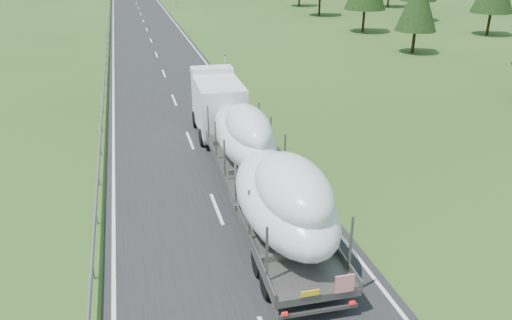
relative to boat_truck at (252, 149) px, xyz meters
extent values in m
plane|color=#2B4918|center=(-1.94, -1.04, -2.36)|extent=(400.00, 400.00, 0.00)
cylinder|color=slate|center=(-7.24, -1.04, -2.06)|extent=(0.10, 0.10, 0.60)
cube|color=silver|center=(4.56, 28.96, -1.86)|extent=(0.12, 0.07, 1.00)
cube|color=black|center=(4.56, 28.96, -1.54)|extent=(0.13, 0.08, 0.12)
cube|color=silver|center=(4.56, 78.96, -1.86)|extent=(0.12, 0.07, 1.00)
cube|color=black|center=(4.56, 78.96, -1.54)|extent=(0.13, 0.08, 0.12)
cylinder|color=slate|center=(5.26, 78.96, -1.36)|extent=(0.08, 0.08, 2.00)
cylinder|color=black|center=(41.89, 36.82, -0.64)|extent=(0.36, 0.36, 3.43)
cylinder|color=black|center=(40.07, 51.47, -0.57)|extent=(0.36, 0.36, 3.57)
cylinder|color=black|center=(25.88, 28.69, -0.92)|extent=(0.36, 0.36, 2.88)
cone|color=black|center=(25.88, 28.69, 3.08)|extent=(4.48, 4.48, 6.00)
cylinder|color=black|center=(26.87, 43.27, -0.56)|extent=(0.36, 0.36, 3.59)
cylinder|color=black|center=(27.36, 60.97, -0.54)|extent=(0.36, 0.36, 3.64)
cube|color=white|center=(0.00, 8.42, -0.31)|extent=(2.82, 5.44, 3.01)
cube|color=black|center=(0.00, 11.16, 0.22)|extent=(2.47, 0.15, 1.51)
cube|color=white|center=(0.00, 10.79, 1.35)|extent=(2.72, 1.36, 0.32)
cube|color=#5F5C59|center=(0.00, 7.35, -1.77)|extent=(2.77, 3.29, 0.27)
cylinder|color=black|center=(-1.24, 10.36, -1.82)|extent=(0.40, 1.08, 1.08)
cylinder|color=black|center=(1.24, 10.36, -1.82)|extent=(0.40, 1.08, 1.08)
cylinder|color=black|center=(-1.24, 6.91, -1.82)|extent=(0.40, 1.08, 1.08)
cylinder|color=black|center=(1.24, 6.91, -1.82)|extent=(0.40, 1.08, 1.08)
cube|color=#5F5C59|center=(0.00, -1.80, -1.37)|extent=(3.29, 15.13, 0.28)
cube|color=#5F5C59|center=(-1.43, -1.80, -1.10)|extent=(0.45, 15.05, 0.26)
cube|color=#5F5C59|center=(1.43, -1.80, -1.10)|extent=(0.45, 15.05, 0.26)
cube|color=#5F5C59|center=(-1.43, -8.25, -0.21)|extent=(0.08, 0.08, 2.04)
cube|color=#5F5C59|center=(1.43, -8.25, -0.21)|extent=(0.08, 0.08, 2.04)
cube|color=#5F5C59|center=(-1.43, -5.67, -0.21)|extent=(0.08, 0.08, 2.04)
cube|color=#5F5C59|center=(1.43, -5.67, -0.21)|extent=(0.08, 0.08, 2.04)
cube|color=#5F5C59|center=(-1.43, -3.09, -0.21)|extent=(0.08, 0.08, 2.04)
cube|color=#5F5C59|center=(1.43, -3.09, -0.21)|extent=(0.08, 0.08, 2.04)
cube|color=#5F5C59|center=(-1.43, -0.51, -0.21)|extent=(0.08, 0.08, 2.04)
cube|color=#5F5C59|center=(1.43, -0.51, -0.21)|extent=(0.08, 0.08, 2.04)
cube|color=#5F5C59|center=(-1.43, 2.08, -0.21)|extent=(0.08, 0.08, 2.04)
cube|color=#5F5C59|center=(1.43, 2.08, -0.21)|extent=(0.08, 0.08, 2.04)
cube|color=#5F5C59|center=(-1.43, 4.66, -0.21)|extent=(0.08, 0.08, 2.04)
cube|color=#5F5C59|center=(1.43, 4.66, -0.21)|extent=(0.08, 0.08, 2.04)
cylinder|color=black|center=(-1.18, -7.60, -1.82)|extent=(0.46, 1.09, 1.08)
cylinder|color=black|center=(1.18, -7.60, -1.82)|extent=(0.46, 1.09, 1.08)
cylinder|color=black|center=(-1.18, -6.31, -1.82)|extent=(0.46, 1.09, 1.08)
cylinder|color=black|center=(1.18, -6.31, -1.82)|extent=(0.46, 1.09, 1.08)
cube|color=#5F5C59|center=(0.00, -9.27, -1.87)|extent=(2.69, 0.20, 0.13)
cube|color=red|center=(0.81, -9.35, -0.91)|extent=(0.65, 0.06, 0.65)
cube|color=yellow|center=(-0.32, -9.35, -1.07)|extent=(0.59, 0.06, 0.19)
cube|color=red|center=(-1.13, -9.35, -1.71)|extent=(0.20, 0.07, 0.11)
cube|color=red|center=(1.13, -9.35, -1.71)|extent=(0.20, 0.07, 0.11)
ellipsoid|color=white|center=(0.00, -5.24, 0.07)|extent=(3.50, 7.74, 2.59)
ellipsoid|color=white|center=(0.00, -6.19, 0.97)|extent=(2.64, 4.91, 2.07)
ellipsoid|color=white|center=(0.00, 2.08, -0.06)|extent=(2.90, 7.89, 2.34)
ellipsoid|color=white|center=(0.00, 1.10, 0.76)|extent=(2.18, 5.01, 1.87)
camera|label=1|loc=(-5.32, -21.01, 8.87)|focal=35.00mm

